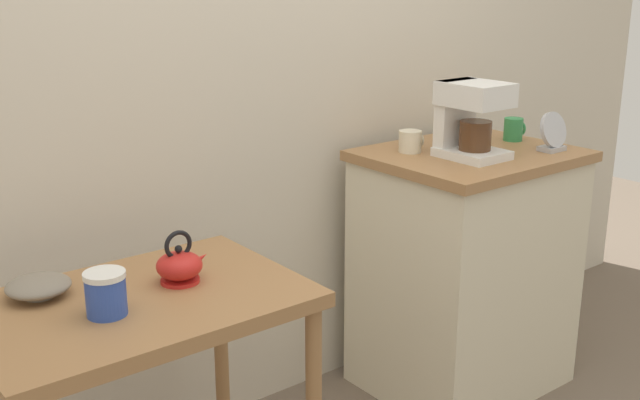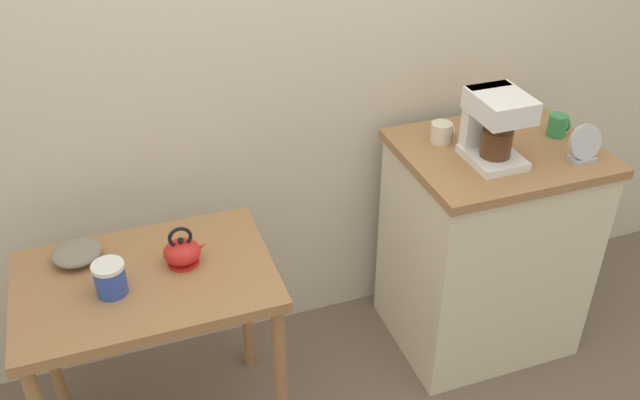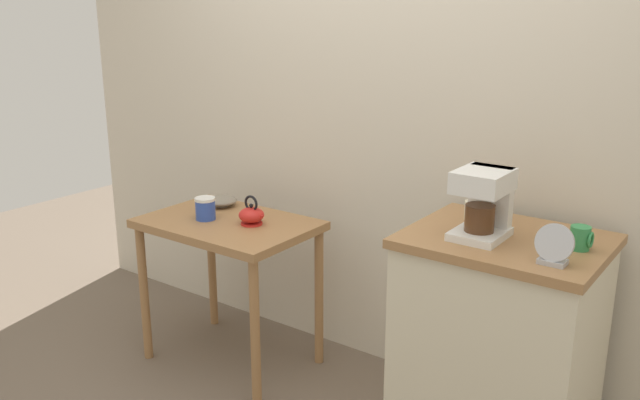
# 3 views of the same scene
# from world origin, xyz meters

# --- Properties ---
(ground_plane) EXTENTS (8.00, 8.00, 0.00)m
(ground_plane) POSITION_xyz_m (0.00, 0.00, 0.00)
(ground_plane) COLOR #6B5B4C
(back_wall) EXTENTS (4.40, 0.10, 2.80)m
(back_wall) POSITION_xyz_m (0.10, 0.47, 1.40)
(back_wall) COLOR beige
(back_wall) RESTS_ON ground_plane
(wooden_table) EXTENTS (0.82, 0.56, 0.75)m
(wooden_table) POSITION_xyz_m (-0.61, -0.04, 0.64)
(wooden_table) COLOR #9E7044
(wooden_table) RESTS_ON ground_plane
(kitchen_counter) EXTENTS (0.73, 0.59, 0.91)m
(kitchen_counter) POSITION_xyz_m (0.74, 0.06, 0.46)
(kitchen_counter) COLOR beige
(kitchen_counter) RESTS_ON ground_plane
(bowl_stoneware) EXTENTS (0.16, 0.16, 0.05)m
(bowl_stoneware) POSITION_xyz_m (-0.80, 0.12, 0.78)
(bowl_stoneware) COLOR gray
(bowl_stoneware) RESTS_ON wooden_table
(teakettle) EXTENTS (0.15, 0.12, 0.14)m
(teakettle) POSITION_xyz_m (-0.47, -0.01, 0.80)
(teakettle) COLOR red
(teakettle) RESTS_ON wooden_table
(canister_enamel) EXTENTS (0.10, 0.10, 0.11)m
(canister_enamel) POSITION_xyz_m (-0.71, -0.08, 0.80)
(canister_enamel) COLOR #2D4CAD
(canister_enamel) RESTS_ON wooden_table
(coffee_maker) EXTENTS (0.18, 0.22, 0.26)m
(coffee_maker) POSITION_xyz_m (0.66, 0.01, 1.06)
(coffee_maker) COLOR white
(coffee_maker) RESTS_ON kitchen_counter
(mug_tall_green) EXTENTS (0.08, 0.07, 0.09)m
(mug_tall_green) POSITION_xyz_m (1.00, 0.08, 0.96)
(mug_tall_green) COLOR #338C4C
(mug_tall_green) RESTS_ON kitchen_counter
(mug_small_cream) EXTENTS (0.09, 0.08, 0.08)m
(mug_small_cream) POSITION_xyz_m (0.56, 0.19, 0.95)
(mug_small_cream) COLOR beige
(mug_small_cream) RESTS_ON kitchen_counter
(table_clock) EXTENTS (0.13, 0.06, 0.14)m
(table_clock) POSITION_xyz_m (0.97, -0.11, 0.98)
(table_clock) COLOR #B2B5BA
(table_clock) RESTS_ON kitchen_counter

